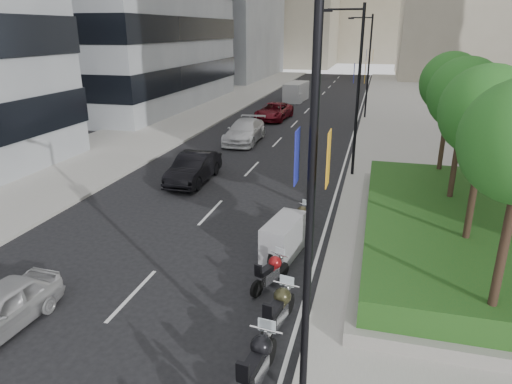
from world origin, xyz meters
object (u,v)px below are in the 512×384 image
(motorcycle_3, at_px, (279,310))
(lamp_post_2, at_px, (367,62))
(motorcycle_5, at_px, (284,239))
(motorcycle_6, at_px, (299,219))
(motorcycle_4, at_px, (271,272))
(car_b, at_px, (194,168))
(motorcycle_2, at_px, (257,364))
(car_c, at_px, (245,131))
(lamp_post_0, at_px, (303,185))
(car_d, at_px, (274,111))
(lamp_post_1, at_px, (356,84))
(delivery_van, at_px, (296,93))

(motorcycle_3, bearing_deg, lamp_post_2, 8.19)
(motorcycle_5, xyz_separation_m, motorcycle_6, (0.17, 2.30, -0.16))
(motorcycle_4, xyz_separation_m, car_b, (-6.41, 9.31, 0.24))
(motorcycle_2, bearing_deg, car_c, 23.56)
(lamp_post_0, height_order, motorcycle_6, lamp_post_0)
(motorcycle_2, relative_size, car_d, 0.45)
(motorcycle_4, height_order, car_c, car_c)
(lamp_post_0, xyz_separation_m, lamp_post_1, (0.00, 17.00, 0.00))
(motorcycle_5, distance_m, car_d, 26.53)
(lamp_post_1, distance_m, motorcycle_3, 15.18)
(lamp_post_0, bearing_deg, motorcycle_2, 163.73)
(motorcycle_2, xyz_separation_m, motorcycle_5, (-0.71, 6.42, 0.06))
(lamp_post_0, xyz_separation_m, motorcycle_3, (-0.91, 2.51, -4.46))
(lamp_post_0, bearing_deg, lamp_post_1, 90.00)
(car_b, bearing_deg, car_d, 89.04)
(lamp_post_0, height_order, motorcycle_3, lamp_post_0)
(motorcycle_3, distance_m, car_b, 13.41)
(lamp_post_2, distance_m, motorcycle_6, 26.44)
(motorcycle_5, distance_m, delivery_van, 38.07)
(motorcycle_6, bearing_deg, delivery_van, 34.25)
(motorcycle_4, bearing_deg, delivery_van, 31.56)
(lamp_post_1, xyz_separation_m, motorcycle_2, (-0.93, -16.73, -4.42))
(motorcycle_5, bearing_deg, lamp_post_0, -156.33)
(motorcycle_4, height_order, motorcycle_6, motorcycle_6)
(lamp_post_1, height_order, car_b, lamp_post_1)
(lamp_post_2, relative_size, car_d, 1.67)
(motorcycle_4, bearing_deg, car_c, 41.11)
(motorcycle_4, xyz_separation_m, car_d, (-6.22, 27.91, 0.22))
(motorcycle_3, height_order, motorcycle_6, motorcycle_3)
(motorcycle_4, bearing_deg, lamp_post_1, 15.14)
(motorcycle_4, relative_size, motorcycle_6, 0.97)
(motorcycle_3, bearing_deg, motorcycle_6, 14.73)
(lamp_post_0, distance_m, lamp_post_1, 17.00)
(motorcycle_2, relative_size, car_b, 0.52)
(lamp_post_1, distance_m, motorcycle_2, 17.33)
(motorcycle_3, height_order, car_c, car_c)
(motorcycle_2, height_order, car_c, car_c)
(motorcycle_2, relative_size, motorcycle_6, 1.25)
(car_b, xyz_separation_m, car_d, (0.19, 18.60, -0.02))
(car_c, relative_size, delivery_van, 1.09)
(motorcycle_6, relative_size, delivery_van, 0.38)
(motorcycle_6, bearing_deg, lamp_post_0, -146.84)
(motorcycle_4, bearing_deg, car_d, 35.08)
(car_c, bearing_deg, lamp_post_0, -72.23)
(lamp_post_0, height_order, car_b, lamp_post_0)
(lamp_post_0, xyz_separation_m, motorcycle_6, (-1.47, 8.99, -4.52))
(motorcycle_2, xyz_separation_m, motorcycle_6, (-0.54, 8.72, -0.09))
(car_b, bearing_deg, motorcycle_5, -48.81)
(lamp_post_0, distance_m, lamp_post_2, 35.00)
(motorcycle_5, bearing_deg, motorcycle_6, 5.65)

